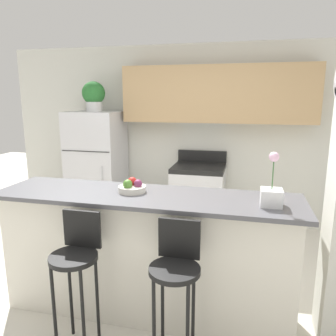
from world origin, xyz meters
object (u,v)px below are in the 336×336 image
at_px(bar_stool_right, 176,273).
at_px(trash_bin, 131,216).
at_px(fruit_bowl, 132,187).
at_px(orchid_vase, 272,193).
at_px(potted_plant_on_fridge, 94,95).
at_px(stove_range, 198,197).
at_px(bar_stool_left, 76,260).
at_px(refrigerator, 97,167).

xyz_separation_m(bar_stool_right, trash_bin, (-1.12, 2.16, -0.49)).
relative_size(bar_stool_right, fruit_bowl, 4.48).
height_order(orchid_vase, fruit_bowl, orchid_vase).
distance_m(potted_plant_on_fridge, orchid_vase, 3.11).
bearing_deg(potted_plant_on_fridge, bar_stool_right, -54.52).
bearing_deg(fruit_bowl, trash_bin, 111.13).
height_order(stove_range, bar_stool_left, stove_range).
relative_size(orchid_vase, fruit_bowl, 1.74).
height_order(fruit_bowl, trash_bin, fruit_bowl).
height_order(refrigerator, fruit_bowl, refrigerator).
bearing_deg(refrigerator, stove_range, 0.56).
bearing_deg(bar_stool_left, stove_range, 77.66).
bearing_deg(orchid_vase, bar_stool_left, -161.81).
relative_size(fruit_bowl, trash_bin, 0.60).
distance_m(stove_range, fruit_bowl, 1.99).
height_order(bar_stool_left, orchid_vase, orchid_vase).
bearing_deg(potted_plant_on_fridge, stove_range, 0.56).
relative_size(refrigerator, trash_bin, 4.28).
xyz_separation_m(bar_stool_left, potted_plant_on_fridge, (-0.98, 2.39, 1.17)).
height_order(refrigerator, bar_stool_left, refrigerator).
bearing_deg(stove_range, fruit_bowl, -98.79).
distance_m(bar_stool_left, bar_stool_right, 0.73).
bearing_deg(trash_bin, bar_stool_left, -79.81).
relative_size(stove_range, fruit_bowl, 4.71).
relative_size(refrigerator, stove_range, 1.52).
bearing_deg(refrigerator, potted_plant_on_fridge, 118.47).
height_order(bar_stool_left, fruit_bowl, fruit_bowl).
bearing_deg(bar_stool_left, fruit_bowl, 66.22).
relative_size(stove_range, bar_stool_right, 1.05).
xyz_separation_m(potted_plant_on_fridge, orchid_vase, (2.31, -1.95, -0.70)).
height_order(stove_range, bar_stool_right, stove_range).
xyz_separation_m(refrigerator, bar_stool_right, (1.70, -2.39, -0.13)).
xyz_separation_m(bar_stool_right, potted_plant_on_fridge, (-1.70, 2.39, 1.17)).
bearing_deg(trash_bin, bar_stool_right, -62.68).
height_order(bar_stool_right, orchid_vase, orchid_vase).
distance_m(bar_stool_right, trash_bin, 2.48).
height_order(bar_stool_right, trash_bin, bar_stool_right).
distance_m(orchid_vase, trash_bin, 2.62).
distance_m(stove_range, potted_plant_on_fridge, 2.05).
xyz_separation_m(refrigerator, fruit_bowl, (1.21, -1.85, 0.28)).
distance_m(stove_range, trash_bin, 0.99).
bearing_deg(potted_plant_on_fridge, bar_stool_left, -67.78).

